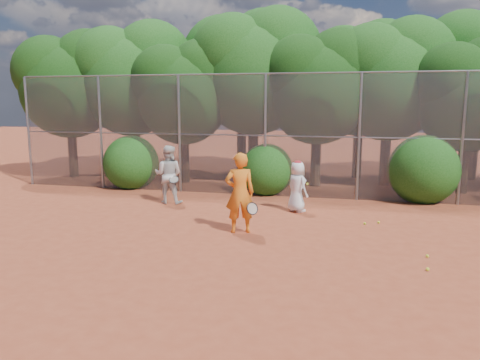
# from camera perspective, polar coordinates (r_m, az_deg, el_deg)

# --- Properties ---
(ground) EXTENTS (80.00, 80.00, 0.00)m
(ground) POSITION_cam_1_polar(r_m,az_deg,el_deg) (9.85, 2.24, -8.95)
(ground) COLOR #933A21
(ground) RESTS_ON ground
(fence_back) EXTENTS (20.05, 0.09, 4.03)m
(fence_back) POSITION_cam_1_polar(r_m,az_deg,el_deg) (15.32, 6.34, 5.52)
(fence_back) COLOR gray
(fence_back) RESTS_ON ground
(tree_0) EXTENTS (4.38, 3.81, 6.00)m
(tree_0) POSITION_cam_1_polar(r_m,az_deg,el_deg) (20.58, -19.98, 11.29)
(tree_0) COLOR black
(tree_0) RESTS_ON ground
(tree_1) EXTENTS (4.64, 4.03, 6.35)m
(tree_1) POSITION_cam_1_polar(r_m,az_deg,el_deg) (19.78, -13.00, 12.38)
(tree_1) COLOR black
(tree_1) RESTS_ON ground
(tree_2) EXTENTS (3.99, 3.47, 5.47)m
(tree_2) POSITION_cam_1_polar(r_m,az_deg,el_deg) (18.12, -6.75, 10.99)
(tree_2) COLOR black
(tree_2) RESTS_ON ground
(tree_3) EXTENTS (4.89, 4.26, 6.70)m
(tree_3) POSITION_cam_1_polar(r_m,az_deg,el_deg) (18.43, 1.88, 13.56)
(tree_3) COLOR black
(tree_3) RESTS_ON ground
(tree_4) EXTENTS (4.19, 3.64, 5.73)m
(tree_4) POSITION_cam_1_polar(r_m,az_deg,el_deg) (17.45, 9.65, 11.55)
(tree_4) COLOR black
(tree_4) RESTS_ON ground
(tree_5) EXTENTS (4.51, 3.92, 6.17)m
(tree_5) POSITION_cam_1_polar(r_m,az_deg,el_deg) (18.26, 17.90, 12.05)
(tree_5) COLOR black
(tree_5) RESTS_ON ground
(tree_6) EXTENTS (3.86, 3.36, 5.29)m
(tree_6) POSITION_cam_1_polar(r_m,az_deg,el_deg) (17.59, 26.27, 9.75)
(tree_6) COLOR black
(tree_6) RESTS_ON ground
(tree_9) EXTENTS (4.83, 4.20, 6.62)m
(tree_9) POSITION_cam_1_polar(r_m,az_deg,el_deg) (22.29, -12.66, 12.51)
(tree_9) COLOR black
(tree_9) RESTS_ON ground
(tree_10) EXTENTS (5.15, 4.48, 7.06)m
(tree_10) POSITION_cam_1_polar(r_m,az_deg,el_deg) (20.81, 0.40, 13.76)
(tree_10) COLOR black
(tree_10) RESTS_ON ground
(tree_11) EXTENTS (4.64, 4.03, 6.35)m
(tree_11) POSITION_cam_1_polar(r_m,az_deg,el_deg) (19.82, 14.65, 12.31)
(tree_11) COLOR black
(tree_11) RESTS_ON ground
(bush_0) EXTENTS (2.00, 2.00, 2.00)m
(bush_0) POSITION_cam_1_polar(r_m,az_deg,el_deg) (17.46, -13.12, 2.36)
(bush_0) COLOR #164711
(bush_0) RESTS_ON ground
(bush_1) EXTENTS (1.80, 1.80, 1.80)m
(bush_1) POSITION_cam_1_polar(r_m,az_deg,el_deg) (15.87, 3.25, 1.52)
(bush_1) COLOR #164711
(bush_1) RESTS_ON ground
(bush_2) EXTENTS (2.20, 2.20, 2.20)m
(bush_2) POSITION_cam_1_polar(r_m,az_deg,el_deg) (15.74, 21.47, 1.53)
(bush_2) COLOR #164711
(bush_2) RESTS_ON ground
(player_yellow) EXTENTS (0.91, 0.68, 1.94)m
(player_yellow) POSITION_cam_1_polar(r_m,az_deg,el_deg) (11.15, -0.02, -1.58)
(player_yellow) COLOR orange
(player_yellow) RESTS_ON ground
(player_teen) EXTENTS (0.83, 0.82, 1.48)m
(player_teen) POSITION_cam_1_polar(r_m,az_deg,el_deg) (13.39, 6.99, -0.77)
(player_teen) COLOR white
(player_teen) RESTS_ON ground
(player_white) EXTENTS (0.93, 0.81, 1.79)m
(player_white) POSITION_cam_1_polar(r_m,az_deg,el_deg) (14.55, -8.73, 0.67)
(player_white) COLOR silver
(player_white) RESTS_ON ground
(ball_0) EXTENTS (0.07, 0.07, 0.07)m
(ball_0) POSITION_cam_1_polar(r_m,az_deg,el_deg) (10.31, 21.87, -8.60)
(ball_0) COLOR yellow
(ball_0) RESTS_ON ground
(ball_1) EXTENTS (0.07, 0.07, 0.07)m
(ball_1) POSITION_cam_1_polar(r_m,az_deg,el_deg) (12.65, 16.54, -4.97)
(ball_1) COLOR yellow
(ball_1) RESTS_ON ground
(ball_2) EXTENTS (0.07, 0.07, 0.07)m
(ball_2) POSITION_cam_1_polar(r_m,az_deg,el_deg) (9.54, 21.90, -10.07)
(ball_2) COLOR yellow
(ball_2) RESTS_ON ground
(ball_4) EXTENTS (0.07, 0.07, 0.07)m
(ball_4) POSITION_cam_1_polar(r_m,az_deg,el_deg) (12.44, 14.96, -5.14)
(ball_4) COLOR yellow
(ball_4) RESTS_ON ground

